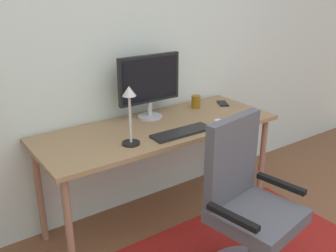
{
  "coord_description": "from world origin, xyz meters",
  "views": [
    {
      "loc": [
        -1.33,
        -0.25,
        1.71
      ],
      "look_at": [
        -0.06,
        1.55,
        0.86
      ],
      "focal_mm": 40.75,
      "sensor_mm": 36.0,
      "label": 1
    }
  ],
  "objects_px": {
    "desk": "(159,135)",
    "office_chair": "(248,225)",
    "computer_mouse": "(220,122)",
    "coffee_cup": "(196,102)",
    "desk_lamp": "(130,109)",
    "monitor": "(149,82)",
    "keyboard": "(182,132)",
    "cell_phone": "(223,103)"
  },
  "relations": [
    {
      "from": "cell_phone",
      "to": "office_chair",
      "type": "height_order",
      "value": "office_chair"
    },
    {
      "from": "computer_mouse",
      "to": "monitor",
      "type": "bearing_deg",
      "value": 128.88
    },
    {
      "from": "desk",
      "to": "cell_phone",
      "type": "distance_m",
      "value": 0.72
    },
    {
      "from": "monitor",
      "to": "cell_phone",
      "type": "bearing_deg",
      "value": -5.91
    },
    {
      "from": "desk_lamp",
      "to": "office_chair",
      "type": "bearing_deg",
      "value": -59.09
    },
    {
      "from": "coffee_cup",
      "to": "keyboard",
      "type": "bearing_deg",
      "value": -138.4
    },
    {
      "from": "keyboard",
      "to": "coffee_cup",
      "type": "xyz_separation_m",
      "value": [
        0.42,
        0.37,
        0.04
      ]
    },
    {
      "from": "desk",
      "to": "cell_phone",
      "type": "bearing_deg",
      "value": 9.49
    },
    {
      "from": "cell_phone",
      "to": "desk_lamp",
      "type": "distance_m",
      "value": 1.08
    },
    {
      "from": "desk",
      "to": "keyboard",
      "type": "xyz_separation_m",
      "value": [
        0.05,
        -0.2,
        0.08
      ]
    },
    {
      "from": "monitor",
      "to": "coffee_cup",
      "type": "relative_size",
      "value": 4.84
    },
    {
      "from": "monitor",
      "to": "desk_lamp",
      "type": "relative_size",
      "value": 1.32
    },
    {
      "from": "monitor",
      "to": "office_chair",
      "type": "xyz_separation_m",
      "value": [
        0.02,
        -1.0,
        -0.64
      ]
    },
    {
      "from": "computer_mouse",
      "to": "desk",
      "type": "bearing_deg",
      "value": 149.7
    },
    {
      "from": "coffee_cup",
      "to": "office_chair",
      "type": "height_order",
      "value": "office_chair"
    },
    {
      "from": "computer_mouse",
      "to": "desk_lamp",
      "type": "distance_m",
      "value": 0.72
    },
    {
      "from": "cell_phone",
      "to": "desk_lamp",
      "type": "relative_size",
      "value": 0.38
    },
    {
      "from": "coffee_cup",
      "to": "desk_lamp",
      "type": "xyz_separation_m",
      "value": [
        -0.78,
        -0.33,
        0.18
      ]
    },
    {
      "from": "monitor",
      "to": "coffee_cup",
      "type": "height_order",
      "value": "monitor"
    },
    {
      "from": "desk",
      "to": "keyboard",
      "type": "distance_m",
      "value": 0.22
    },
    {
      "from": "coffee_cup",
      "to": "desk_lamp",
      "type": "distance_m",
      "value": 0.86
    },
    {
      "from": "desk_lamp",
      "to": "coffee_cup",
      "type": "bearing_deg",
      "value": 22.94
    },
    {
      "from": "office_chair",
      "to": "computer_mouse",
      "type": "bearing_deg",
      "value": 53.31
    },
    {
      "from": "desk",
      "to": "office_chair",
      "type": "distance_m",
      "value": 0.87
    },
    {
      "from": "coffee_cup",
      "to": "office_chair",
      "type": "xyz_separation_m",
      "value": [
        -0.39,
        -0.98,
        -0.42
      ]
    },
    {
      "from": "desk",
      "to": "computer_mouse",
      "type": "height_order",
      "value": "computer_mouse"
    },
    {
      "from": "coffee_cup",
      "to": "cell_phone",
      "type": "distance_m",
      "value": 0.25
    },
    {
      "from": "coffee_cup",
      "to": "cell_phone",
      "type": "xyz_separation_m",
      "value": [
        0.24,
        -0.05,
        -0.05
      ]
    },
    {
      "from": "computer_mouse",
      "to": "coffee_cup",
      "type": "bearing_deg",
      "value": 76.49
    },
    {
      "from": "desk",
      "to": "coffee_cup",
      "type": "relative_size",
      "value": 16.86
    },
    {
      "from": "desk",
      "to": "monitor",
      "type": "relative_size",
      "value": 3.48
    },
    {
      "from": "computer_mouse",
      "to": "desk_lamp",
      "type": "bearing_deg",
      "value": 175.61
    },
    {
      "from": "computer_mouse",
      "to": "office_chair",
      "type": "distance_m",
      "value": 0.77
    },
    {
      "from": "monitor",
      "to": "computer_mouse",
      "type": "distance_m",
      "value": 0.58
    },
    {
      "from": "monitor",
      "to": "keyboard",
      "type": "distance_m",
      "value": 0.47
    },
    {
      "from": "desk_lamp",
      "to": "office_chair",
      "type": "distance_m",
      "value": 0.96
    },
    {
      "from": "cell_phone",
      "to": "office_chair",
      "type": "bearing_deg",
      "value": -95.88
    },
    {
      "from": "keyboard",
      "to": "desk_lamp",
      "type": "relative_size",
      "value": 1.16
    },
    {
      "from": "coffee_cup",
      "to": "cell_phone",
      "type": "bearing_deg",
      "value": -11.18
    },
    {
      "from": "desk",
      "to": "keyboard",
      "type": "height_order",
      "value": "keyboard"
    },
    {
      "from": "monitor",
      "to": "keyboard",
      "type": "xyz_separation_m",
      "value": [
        0.0,
        -0.39,
        -0.26
      ]
    },
    {
      "from": "computer_mouse",
      "to": "office_chair",
      "type": "height_order",
      "value": "office_chair"
    }
  ]
}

